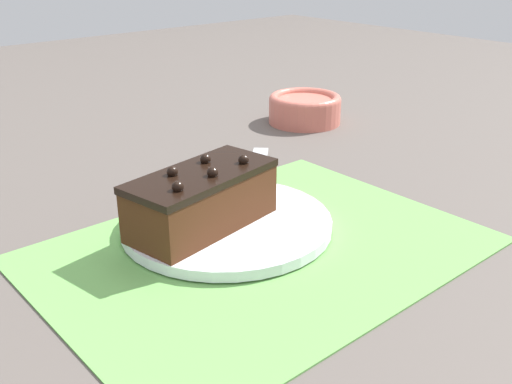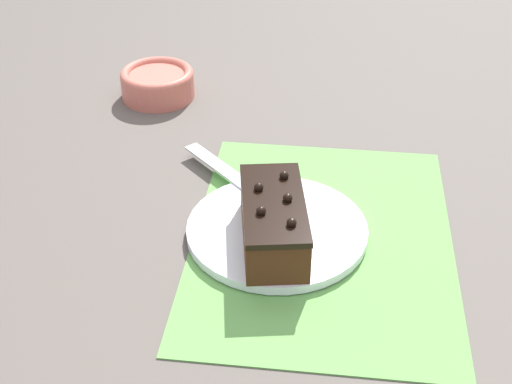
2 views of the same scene
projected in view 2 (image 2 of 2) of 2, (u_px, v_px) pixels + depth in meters
ground_plane at (323, 239)px, 0.94m from camera, size 3.00×3.00×0.00m
placemat_woven at (323, 238)px, 0.94m from camera, size 0.46×0.34×0.00m
cake_plate at (277, 230)px, 0.94m from camera, size 0.24×0.24×0.01m
chocolate_cake at (274, 221)px, 0.90m from camera, size 0.18×0.11×0.07m
serving_knife at (249, 185)px, 1.01m from camera, size 0.17×0.17×0.01m
small_bowl at (158, 82)px, 1.26m from camera, size 0.13×0.13×0.05m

